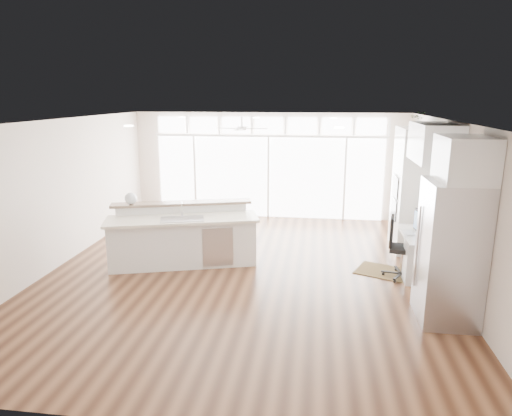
# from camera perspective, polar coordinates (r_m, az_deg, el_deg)

# --- Properties ---
(floor) EXTENTS (7.00, 8.00, 0.02)m
(floor) POSITION_cam_1_polar(r_m,az_deg,el_deg) (8.35, -1.43, -8.10)
(floor) COLOR #3C2112
(floor) RESTS_ON ground
(ceiling) EXTENTS (7.00, 8.00, 0.02)m
(ceiling) POSITION_cam_1_polar(r_m,az_deg,el_deg) (7.75, -1.56, 10.82)
(ceiling) COLOR silver
(ceiling) RESTS_ON wall_back
(wall_back) EXTENTS (7.00, 0.04, 2.70)m
(wall_back) POSITION_cam_1_polar(r_m,az_deg,el_deg) (11.84, 1.61, 5.32)
(wall_back) COLOR beige
(wall_back) RESTS_ON floor
(wall_front) EXTENTS (7.00, 0.04, 2.70)m
(wall_front) POSITION_cam_1_polar(r_m,az_deg,el_deg) (4.23, -10.34, -11.01)
(wall_front) COLOR beige
(wall_front) RESTS_ON floor
(wall_left) EXTENTS (0.04, 8.00, 2.70)m
(wall_left) POSITION_cam_1_polar(r_m,az_deg,el_deg) (9.16, -23.65, 1.61)
(wall_left) COLOR beige
(wall_left) RESTS_ON floor
(wall_right) EXTENTS (0.04, 8.00, 2.70)m
(wall_right) POSITION_cam_1_polar(r_m,az_deg,el_deg) (8.16, 23.57, 0.22)
(wall_right) COLOR beige
(wall_right) RESTS_ON floor
(glass_wall) EXTENTS (5.80, 0.06, 2.08)m
(glass_wall) POSITION_cam_1_polar(r_m,az_deg,el_deg) (11.83, 1.57, 3.84)
(glass_wall) COLOR white
(glass_wall) RESTS_ON wall_back
(transom_row) EXTENTS (5.90, 0.06, 0.40)m
(transom_row) POSITION_cam_1_polar(r_m,az_deg,el_deg) (11.67, 1.62, 10.28)
(transom_row) COLOR white
(transom_row) RESTS_ON wall_back
(desk_window) EXTENTS (0.04, 0.85, 0.85)m
(desk_window) POSITION_cam_1_polar(r_m,az_deg,el_deg) (8.39, 22.90, 2.04)
(desk_window) COLOR silver
(desk_window) RESTS_ON wall_right
(ceiling_fan) EXTENTS (1.16, 1.16, 0.32)m
(ceiling_fan) POSITION_cam_1_polar(r_m,az_deg,el_deg) (10.60, -1.79, 10.46)
(ceiling_fan) COLOR white
(ceiling_fan) RESTS_ON ceiling
(recessed_lights) EXTENTS (3.40, 3.00, 0.02)m
(recessed_lights) POSITION_cam_1_polar(r_m,az_deg,el_deg) (7.95, -1.32, 10.75)
(recessed_lights) COLOR white
(recessed_lights) RESTS_ON ceiling
(oven_cabinet) EXTENTS (0.64, 1.20, 2.50)m
(oven_cabinet) POSITION_cam_1_polar(r_m,az_deg,el_deg) (9.81, 18.91, 2.18)
(oven_cabinet) COLOR white
(oven_cabinet) RESTS_ON floor
(desk_nook) EXTENTS (0.72, 1.30, 0.76)m
(desk_nook) POSITION_cam_1_polar(r_m,az_deg,el_deg) (8.60, 20.04, -5.52)
(desk_nook) COLOR white
(desk_nook) RESTS_ON floor
(upper_cabinets) EXTENTS (0.64, 1.30, 0.64)m
(upper_cabinets) POSITION_cam_1_polar(r_m,az_deg,el_deg) (8.20, 21.46, 7.59)
(upper_cabinets) COLOR white
(upper_cabinets) RESTS_ON wall_right
(refrigerator) EXTENTS (0.76, 0.90, 2.00)m
(refrigerator) POSITION_cam_1_polar(r_m,az_deg,el_deg) (6.89, 23.11, -5.14)
(refrigerator) COLOR #B3B3B8
(refrigerator) RESTS_ON floor
(fridge_cabinet) EXTENTS (0.64, 0.90, 0.60)m
(fridge_cabinet) POSITION_cam_1_polar(r_m,az_deg,el_deg) (6.62, 24.68, 5.56)
(fridge_cabinet) COLOR white
(fridge_cabinet) RESTS_ON wall_right
(framed_photos) EXTENTS (0.06, 0.22, 0.80)m
(framed_photos) POSITION_cam_1_polar(r_m,az_deg,el_deg) (9.00, 21.83, 1.91)
(framed_photos) COLOR black
(framed_photos) RESTS_ON wall_right
(kitchen_island) EXTENTS (2.98, 1.81, 1.11)m
(kitchen_island) POSITION_cam_1_polar(r_m,az_deg,el_deg) (8.66, -9.12, -3.49)
(kitchen_island) COLOR white
(kitchen_island) RESTS_ON floor
(rug) EXTENTS (1.18, 1.03, 0.01)m
(rug) POSITION_cam_1_polar(r_m,az_deg,el_deg) (8.66, 15.81, -7.68)
(rug) COLOR #332310
(rug) RESTS_ON floor
(office_chair) EXTENTS (0.65, 0.62, 1.09)m
(office_chair) POSITION_cam_1_polar(r_m,az_deg,el_deg) (8.32, 17.90, -4.80)
(office_chair) COLOR black
(office_chair) RESTS_ON floor
(fishbowl) EXTENTS (0.27, 0.27, 0.23)m
(fishbowl) POSITION_cam_1_polar(r_m,az_deg,el_deg) (8.93, -15.39, 1.16)
(fishbowl) COLOR silver
(fishbowl) RESTS_ON kitchen_island
(monitor) EXTENTS (0.16, 0.53, 0.43)m
(monitor) POSITION_cam_1_polar(r_m,az_deg,el_deg) (8.42, 19.85, -1.67)
(monitor) COLOR black
(monitor) RESTS_ON desk_nook
(keyboard) EXTENTS (0.12, 0.30, 0.01)m
(keyboard) POSITION_cam_1_polar(r_m,az_deg,el_deg) (8.44, 18.60, -3.01)
(keyboard) COLOR silver
(keyboard) RESTS_ON desk_nook
(potted_plant) EXTENTS (0.30, 0.33, 0.24)m
(potted_plant) POSITION_cam_1_polar(r_m,az_deg,el_deg) (9.64, 19.55, 10.18)
(potted_plant) COLOR #335825
(potted_plant) RESTS_ON oven_cabinet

